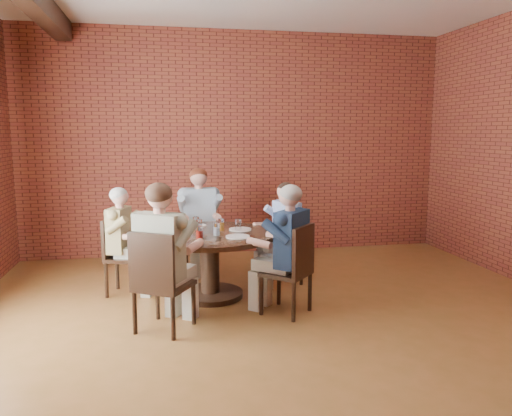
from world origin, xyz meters
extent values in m
plane|color=brown|center=(0.00, 0.00, 0.00)|extent=(7.00, 7.00, 0.00)
plane|color=maroon|center=(0.00, 3.50, 1.70)|extent=(7.00, 0.00, 7.00)
cylinder|color=black|center=(-0.65, 1.38, 0.03)|extent=(0.75, 0.75, 0.06)
cylinder|color=black|center=(-0.65, 1.38, 0.35)|extent=(0.21, 0.21, 0.64)
cylinder|color=#3B2515|center=(-0.65, 1.38, 0.72)|extent=(1.50, 1.50, 0.05)
cube|color=black|center=(0.29, 1.73, 0.43)|extent=(0.51, 0.51, 0.04)
cube|color=black|center=(0.46, 1.79, 0.68)|extent=(0.17, 0.38, 0.45)
cylinder|color=black|center=(0.08, 1.83, 0.21)|extent=(0.04, 0.04, 0.41)
cylinder|color=black|center=(0.19, 1.51, 0.21)|extent=(0.04, 0.04, 0.41)
cylinder|color=black|center=(0.39, 1.94, 0.21)|extent=(0.04, 0.04, 0.41)
cylinder|color=black|center=(0.51, 1.63, 0.21)|extent=(0.04, 0.04, 0.41)
cube|color=black|center=(-0.67, 2.52, 0.43)|extent=(0.47, 0.47, 0.04)
cube|color=black|center=(-0.68, 2.73, 0.71)|extent=(0.46, 0.05, 0.52)
cylinder|color=black|center=(-0.87, 2.31, 0.21)|extent=(0.04, 0.04, 0.41)
cylinder|color=black|center=(-0.47, 2.32, 0.21)|extent=(0.04, 0.04, 0.41)
cylinder|color=black|center=(-0.88, 2.71, 0.21)|extent=(0.04, 0.04, 0.41)
cylinder|color=black|center=(-0.48, 2.72, 0.21)|extent=(0.04, 0.04, 0.41)
cube|color=black|center=(-1.61, 1.68, 0.43)|extent=(0.48, 0.48, 0.04)
cube|color=black|center=(-1.78, 1.73, 0.67)|extent=(0.15, 0.38, 0.44)
cylinder|color=black|center=(-1.50, 1.48, 0.21)|extent=(0.04, 0.04, 0.41)
cylinder|color=black|center=(-1.41, 1.79, 0.21)|extent=(0.04, 0.04, 0.41)
cylinder|color=black|center=(-1.82, 1.57, 0.21)|extent=(0.04, 0.04, 0.41)
cylinder|color=black|center=(-1.72, 1.88, 0.21)|extent=(0.04, 0.04, 0.41)
cube|color=black|center=(-1.17, 0.51, 0.43)|extent=(0.64, 0.64, 0.04)
cube|color=black|center=(-1.28, 0.33, 0.72)|extent=(0.42, 0.27, 0.53)
cylinder|color=black|center=(-0.89, 0.58, 0.21)|extent=(0.04, 0.04, 0.41)
cylinder|color=black|center=(-1.24, 0.79, 0.21)|extent=(0.04, 0.04, 0.41)
cylinder|color=black|center=(-1.10, 0.23, 0.21)|extent=(0.04, 0.04, 0.41)
cylinder|color=black|center=(-1.45, 0.44, 0.21)|extent=(0.04, 0.04, 0.41)
cube|color=black|center=(0.08, 0.72, 0.43)|extent=(0.61, 0.61, 0.04)
cube|color=black|center=(0.23, 0.59, 0.70)|extent=(0.32, 0.35, 0.50)
cylinder|color=black|center=(0.07, 0.99, 0.21)|extent=(0.04, 0.04, 0.41)
cylinder|color=black|center=(-0.18, 0.71, 0.21)|extent=(0.04, 0.04, 0.41)
cylinder|color=black|center=(0.35, 0.73, 0.21)|extent=(0.04, 0.04, 0.41)
cylinder|color=black|center=(0.09, 0.46, 0.21)|extent=(0.04, 0.04, 0.41)
cylinder|color=white|center=(-0.28, 1.49, 0.76)|extent=(0.26, 0.26, 0.01)
cylinder|color=white|center=(-0.77, 1.82, 0.76)|extent=(0.26, 0.26, 0.01)
cylinder|color=white|center=(-1.17, 1.47, 0.76)|extent=(0.26, 0.26, 0.01)
cylinder|color=white|center=(-0.37, 1.09, 0.76)|extent=(0.26, 0.26, 0.01)
cylinder|color=white|center=(-0.31, 1.41, 0.82)|extent=(0.07, 0.07, 0.14)
cylinder|color=white|center=(-0.50, 1.51, 0.82)|extent=(0.07, 0.07, 0.14)
cylinder|color=white|center=(-0.78, 1.68, 0.82)|extent=(0.07, 0.07, 0.14)
cylinder|color=white|center=(-0.75, 1.49, 0.82)|extent=(0.07, 0.07, 0.14)
cylinder|color=white|center=(-0.83, 1.29, 0.82)|extent=(0.07, 0.07, 0.14)
cylinder|color=white|center=(-0.78, 1.09, 0.82)|extent=(0.07, 0.07, 0.14)
cylinder|color=white|center=(-0.58, 1.23, 0.82)|extent=(0.07, 0.07, 0.14)
cube|color=black|center=(-0.22, 1.08, 0.75)|extent=(0.08, 0.15, 0.01)
camera|label=1|loc=(-1.16, -4.15, 1.88)|focal=35.00mm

